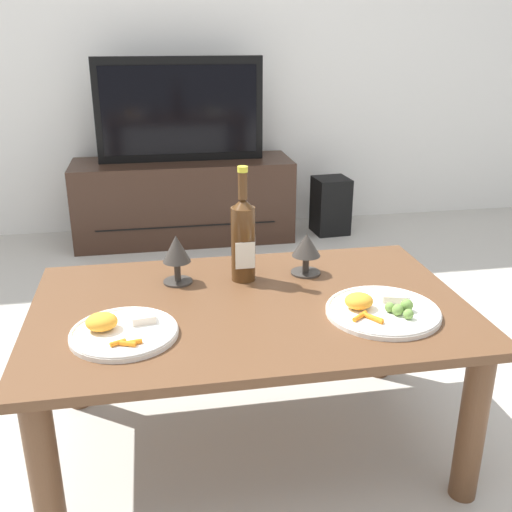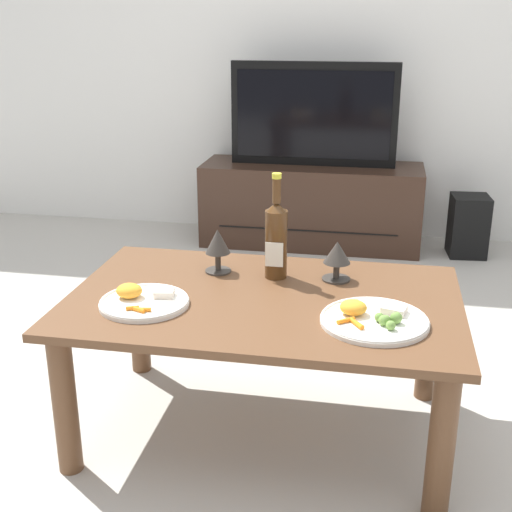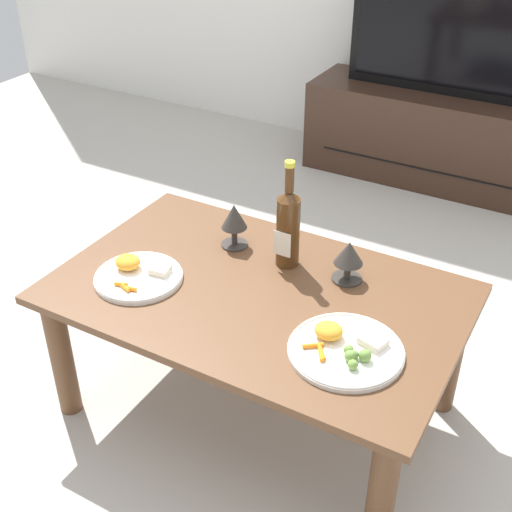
{
  "view_description": "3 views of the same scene",
  "coord_description": "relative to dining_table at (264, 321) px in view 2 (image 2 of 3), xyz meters",
  "views": [
    {
      "loc": [
        -0.24,
        -1.43,
        1.15
      ],
      "look_at": [
        0.03,
        0.07,
        0.57
      ],
      "focal_mm": 41.55,
      "sensor_mm": 36.0,
      "label": 1
    },
    {
      "loc": [
        0.32,
        -1.82,
        1.25
      ],
      "look_at": [
        -0.04,
        0.09,
        0.56
      ],
      "focal_mm": 47.31,
      "sensor_mm": 36.0,
      "label": 2
    },
    {
      "loc": [
        0.78,
        -1.37,
        1.59
      ],
      "look_at": [
        -0.02,
        0.03,
        0.55
      ],
      "focal_mm": 47.43,
      "sensor_mm": 36.0,
      "label": 3
    }
  ],
  "objects": [
    {
      "name": "floor_speaker",
      "position": [
        0.81,
        1.86,
        -0.22
      ],
      "size": [
        0.21,
        0.21,
        0.34
      ],
      "primitive_type": "cube",
      "rotation": [
        0.0,
        0.0,
        0.08
      ],
      "color": "black",
      "rests_on": "ground_plane"
    },
    {
      "name": "dining_table",
      "position": [
        0.0,
        0.0,
        0.0
      ],
      "size": [
        1.16,
        0.73,
        0.46
      ],
      "color": "brown",
      "rests_on": "ground_plane"
    },
    {
      "name": "back_wall",
      "position": [
        0.0,
        2.2,
        0.92
      ],
      "size": [
        6.4,
        0.1,
        2.6
      ],
      "primitive_type": "cube",
      "color": "silver",
      "rests_on": "ground_plane"
    },
    {
      "name": "ground_plane",
      "position": [
        0.0,
        0.0,
        -0.38
      ],
      "size": [
        6.4,
        6.4,
        0.0
      ],
      "primitive_type": "plane",
      "color": "#B7B2A8"
    },
    {
      "name": "dinner_plate_left",
      "position": [
        -0.33,
        -0.12,
        0.09
      ],
      "size": [
        0.26,
        0.26,
        0.05
      ],
      "color": "white",
      "rests_on": "dining_table"
    },
    {
      "name": "tv_screen",
      "position": [
        -0.06,
        1.9,
        0.36
      ],
      "size": [
        0.91,
        0.05,
        0.56
      ],
      "color": "black",
      "rests_on": "tv_stand"
    },
    {
      "name": "dinner_plate_right",
      "position": [
        0.33,
        -0.12,
        0.09
      ],
      "size": [
        0.3,
        0.3,
        0.05
      ],
      "color": "white",
      "rests_on": "dining_table"
    },
    {
      "name": "wine_bottle",
      "position": [
        0.01,
        0.17,
        0.21
      ],
      "size": [
        0.07,
        0.07,
        0.34
      ],
      "color": "#4C2D14",
      "rests_on": "dining_table"
    },
    {
      "name": "goblet_left",
      "position": [
        -0.18,
        0.18,
        0.17
      ],
      "size": [
        0.09,
        0.09,
        0.15
      ],
      "color": "#38332D",
      "rests_on": "dining_table"
    },
    {
      "name": "goblet_right",
      "position": [
        0.2,
        0.18,
        0.16
      ],
      "size": [
        0.09,
        0.09,
        0.13
      ],
      "color": "#38332D",
      "rests_on": "dining_table"
    },
    {
      "name": "tv_stand",
      "position": [
        -0.06,
        1.9,
        -0.15
      ],
      "size": [
        1.23,
        0.41,
        0.46
      ],
      "color": "#382319",
      "rests_on": "ground_plane"
    }
  ]
}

